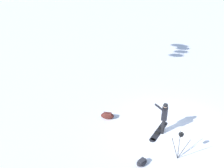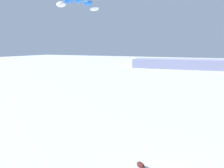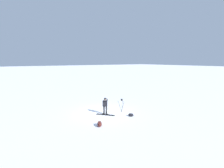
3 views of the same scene
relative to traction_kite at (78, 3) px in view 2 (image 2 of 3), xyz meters
name	(u,v)px [view 2 (image 2 of 3)]	position (x,y,z in m)	size (l,w,h in m)	color
traction_kite	(78,3)	(0.00, 0.00, 0.00)	(4.01, 3.22, 0.98)	white
gear_bag_small	(141,165)	(-4.17, -7.36, -11.68)	(0.63, 0.77, 0.35)	#4C1E19
distant_ridge	(178,64)	(61.66, -3.34, -10.14)	(15.00, 34.31, 3.44)	#A9AACC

